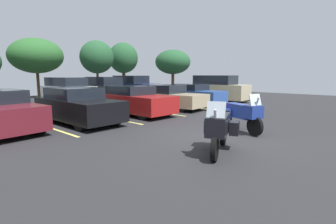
{
  "coord_description": "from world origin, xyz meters",
  "views": [
    {
      "loc": [
        -7.16,
        -4.24,
        2.08
      ],
      "look_at": [
        -0.88,
        1.46,
        0.81
      ],
      "focal_mm": 27.0,
      "sensor_mm": 36.0,
      "label": 1
    }
  ],
  "objects_px": {
    "car_far_navy": "(133,87)",
    "car_far_charcoal": "(105,89)",
    "car_champagne": "(217,88)",
    "car_tan": "(166,97)",
    "car_far_silver": "(68,91)",
    "motorcycle_touring": "(219,128)",
    "car_black": "(78,106)",
    "car_blue": "(193,94)",
    "motorcycle_second": "(241,113)",
    "car_red": "(135,101)"
  },
  "relations": [
    {
      "from": "car_far_navy",
      "to": "car_far_charcoal",
      "type": "bearing_deg",
      "value": -178.74
    },
    {
      "from": "car_blue",
      "to": "car_far_silver",
      "type": "bearing_deg",
      "value": 127.68
    },
    {
      "from": "car_far_charcoal",
      "to": "car_champagne",
      "type": "bearing_deg",
      "value": -49.87
    },
    {
      "from": "motorcycle_touring",
      "to": "car_far_charcoal",
      "type": "bearing_deg",
      "value": 67.39
    },
    {
      "from": "car_tan",
      "to": "car_far_navy",
      "type": "relative_size",
      "value": 1.03
    },
    {
      "from": "motorcycle_touring",
      "to": "car_black",
      "type": "bearing_deg",
      "value": 93.05
    },
    {
      "from": "motorcycle_second",
      "to": "car_blue",
      "type": "distance_m",
      "value": 8.31
    },
    {
      "from": "car_champagne",
      "to": "car_far_navy",
      "type": "height_order",
      "value": "car_champagne"
    },
    {
      "from": "motorcycle_touring",
      "to": "car_red",
      "type": "relative_size",
      "value": 0.47
    },
    {
      "from": "car_blue",
      "to": "car_far_charcoal",
      "type": "distance_m",
      "value": 7.14
    },
    {
      "from": "car_tan",
      "to": "car_far_navy",
      "type": "height_order",
      "value": "car_far_navy"
    },
    {
      "from": "car_blue",
      "to": "motorcycle_touring",
      "type": "bearing_deg",
      "value": -139.71
    },
    {
      "from": "car_far_charcoal",
      "to": "motorcycle_touring",
      "type": "bearing_deg",
      "value": -112.61
    },
    {
      "from": "car_far_silver",
      "to": "car_far_navy",
      "type": "relative_size",
      "value": 0.91
    },
    {
      "from": "car_red",
      "to": "car_blue",
      "type": "distance_m",
      "value": 5.49
    },
    {
      "from": "motorcycle_touring",
      "to": "car_far_navy",
      "type": "height_order",
      "value": "car_far_navy"
    },
    {
      "from": "car_champagne",
      "to": "car_far_navy",
      "type": "xyz_separation_m",
      "value": [
        -2.78,
        6.77,
        -0.02
      ]
    },
    {
      "from": "car_far_silver",
      "to": "car_champagne",
      "type": "bearing_deg",
      "value": -39.69
    },
    {
      "from": "car_black",
      "to": "car_tan",
      "type": "xyz_separation_m",
      "value": [
        5.98,
        0.32,
        -0.03
      ]
    },
    {
      "from": "car_far_navy",
      "to": "car_tan",
      "type": "bearing_deg",
      "value": -113.79
    },
    {
      "from": "car_champagne",
      "to": "car_far_charcoal",
      "type": "height_order",
      "value": "car_champagne"
    },
    {
      "from": "motorcycle_second",
      "to": "car_blue",
      "type": "bearing_deg",
      "value": 48.69
    },
    {
      "from": "motorcycle_second",
      "to": "car_champagne",
      "type": "bearing_deg",
      "value": 35.85
    },
    {
      "from": "motorcycle_touring",
      "to": "car_champagne",
      "type": "bearing_deg",
      "value": 31.5
    },
    {
      "from": "motorcycle_touring",
      "to": "car_blue",
      "type": "height_order",
      "value": "motorcycle_touring"
    },
    {
      "from": "car_red",
      "to": "car_far_charcoal",
      "type": "distance_m",
      "value": 7.61
    },
    {
      "from": "car_tan",
      "to": "car_far_silver",
      "type": "distance_m",
      "value": 7.51
    },
    {
      "from": "motorcycle_second",
      "to": "car_tan",
      "type": "xyz_separation_m",
      "value": [
        2.87,
        6.31,
        0.02
      ]
    },
    {
      "from": "car_tan",
      "to": "car_champagne",
      "type": "distance_m",
      "value": 5.72
    },
    {
      "from": "motorcycle_touring",
      "to": "car_tan",
      "type": "height_order",
      "value": "motorcycle_touring"
    },
    {
      "from": "car_tan",
      "to": "car_champagne",
      "type": "bearing_deg",
      "value": -1.14
    },
    {
      "from": "motorcycle_second",
      "to": "car_tan",
      "type": "bearing_deg",
      "value": 65.57
    },
    {
      "from": "motorcycle_touring",
      "to": "car_champagne",
      "type": "height_order",
      "value": "car_champagne"
    },
    {
      "from": "motorcycle_second",
      "to": "car_blue",
      "type": "relative_size",
      "value": 0.5
    },
    {
      "from": "car_far_charcoal",
      "to": "car_far_navy",
      "type": "distance_m",
      "value": 2.87
    },
    {
      "from": "car_blue",
      "to": "car_far_charcoal",
      "type": "xyz_separation_m",
      "value": [
        -2.56,
        6.66,
        0.22
      ]
    },
    {
      "from": "motorcycle_touring",
      "to": "car_red",
      "type": "distance_m",
      "value": 7.18
    },
    {
      "from": "car_red",
      "to": "car_champagne",
      "type": "distance_m",
      "value": 8.58
    },
    {
      "from": "motorcycle_second",
      "to": "motorcycle_touring",
      "type": "bearing_deg",
      "value": -164.84
    },
    {
      "from": "car_far_silver",
      "to": "car_far_charcoal",
      "type": "height_order",
      "value": "car_far_charcoal"
    },
    {
      "from": "car_far_charcoal",
      "to": "car_far_navy",
      "type": "height_order",
      "value": "car_far_navy"
    },
    {
      "from": "car_blue",
      "to": "car_far_charcoal",
      "type": "height_order",
      "value": "car_far_charcoal"
    },
    {
      "from": "car_far_charcoal",
      "to": "car_far_navy",
      "type": "xyz_separation_m",
      "value": [
        2.87,
        0.06,
        0.05
      ]
    },
    {
      "from": "car_black",
      "to": "motorcycle_touring",
      "type": "bearing_deg",
      "value": -86.95
    },
    {
      "from": "car_red",
      "to": "car_champagne",
      "type": "xyz_separation_m",
      "value": [
        8.57,
        0.32,
        0.26
      ]
    },
    {
      "from": "car_black",
      "to": "car_blue",
      "type": "bearing_deg",
      "value": 1.68
    },
    {
      "from": "car_tan",
      "to": "car_blue",
      "type": "distance_m",
      "value": 2.62
    },
    {
      "from": "motorcycle_second",
      "to": "car_far_silver",
      "type": "distance_m",
      "value": 13.28
    },
    {
      "from": "motorcycle_second",
      "to": "car_far_silver",
      "type": "height_order",
      "value": "car_far_silver"
    },
    {
      "from": "car_red",
      "to": "car_tan",
      "type": "distance_m",
      "value": 2.9
    }
  ]
}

